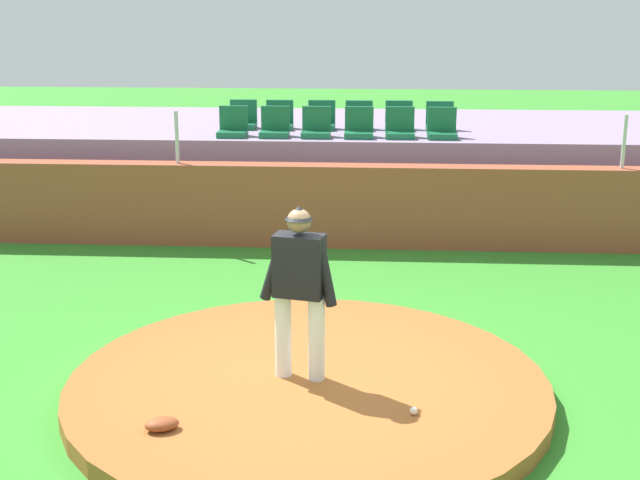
{
  "coord_description": "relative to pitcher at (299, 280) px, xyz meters",
  "views": [
    {
      "loc": [
        0.62,
        -7.98,
        3.86
      ],
      "look_at": [
        0.0,
        1.92,
        1.08
      ],
      "focal_mm": 49.16,
      "sensor_mm": 36.0,
      "label": 1
    }
  ],
  "objects": [
    {
      "name": "stadium_chair_8",
      "position": [
        -0.24,
        7.51,
        0.52
      ],
      "size": [
        0.48,
        0.44,
        0.5
      ],
      "rotation": [
        0.0,
        0.0,
        3.14
      ],
      "color": "#18663E",
      "rests_on": "bleacher_platform"
    },
    {
      "name": "bleacher_platform",
      "position": [
        0.08,
        8.28,
        -0.42
      ],
      "size": [
        15.95,
        4.39,
        1.57
      ],
      "primitive_type": "cube",
      "color": "#927D9E",
      "rests_on": "ground_plane"
    },
    {
      "name": "pitcher",
      "position": [
        0.0,
        0.0,
        0.0
      ],
      "size": [
        0.79,
        0.36,
        1.76
      ],
      "rotation": [
        0.0,
        0.0,
        -0.22
      ],
      "color": "white",
      "rests_on": "pitchers_mound"
    },
    {
      "name": "stadium_chair_6",
      "position": [
        -1.65,
        7.51,
        0.52
      ],
      "size": [
        0.48,
        0.44,
        0.5
      ],
      "rotation": [
        0.0,
        0.0,
        3.14
      ],
      "color": "#18663E",
      "rests_on": "bleacher_platform"
    },
    {
      "name": "ground_plane",
      "position": [
        0.08,
        -0.05,
        -1.2
      ],
      "size": [
        60.0,
        60.0,
        0.0
      ],
      "primitive_type": "plane",
      "color": "#368B2A"
    },
    {
      "name": "stadium_chair_5",
      "position": [
        1.83,
        6.62,
        0.52
      ],
      "size": [
        0.48,
        0.44,
        0.5
      ],
      "rotation": [
        0.0,
        0.0,
        3.14
      ],
      "color": "#18663E",
      "rests_on": "bleacher_platform"
    },
    {
      "name": "stadium_chair_2",
      "position": [
        -0.28,
        6.61,
        0.52
      ],
      "size": [
        0.48,
        0.44,
        0.5
      ],
      "rotation": [
        0.0,
        0.0,
        3.14
      ],
      "color": "#18663E",
      "rests_on": "bleacher_platform"
    },
    {
      "name": "pitchers_mound",
      "position": [
        0.08,
        -0.05,
        -1.11
      ],
      "size": [
        4.79,
        4.79,
        0.18
      ],
      "primitive_type": "cylinder",
      "color": "#A15B2A",
      "rests_on": "ground_plane"
    },
    {
      "name": "stadium_chair_1",
      "position": [
        -0.98,
        6.61,
        0.52
      ],
      "size": [
        0.48,
        0.44,
        0.5
      ],
      "rotation": [
        0.0,
        0.0,
        3.14
      ],
      "color": "#18663E",
      "rests_on": "bleacher_platform"
    },
    {
      "name": "stadium_chair_10",
      "position": [
        1.13,
        7.53,
        0.52
      ],
      "size": [
        0.48,
        0.44,
        0.5
      ],
      "rotation": [
        0.0,
        0.0,
        3.14
      ],
      "color": "#18663E",
      "rests_on": "bleacher_platform"
    },
    {
      "name": "stadium_chair_9",
      "position": [
        0.42,
        7.5,
        0.52
      ],
      "size": [
        0.48,
        0.44,
        0.5
      ],
      "rotation": [
        0.0,
        0.0,
        3.14
      ],
      "color": "#18663E",
      "rests_on": "bleacher_platform"
    },
    {
      "name": "stadium_chair_7",
      "position": [
        -0.99,
        7.49,
        0.52
      ],
      "size": [
        0.48,
        0.44,
        0.5
      ],
      "rotation": [
        0.0,
        0.0,
        3.14
      ],
      "color": "#18663E",
      "rests_on": "bleacher_platform"
    },
    {
      "name": "stadium_chair_11",
      "position": [
        1.85,
        7.48,
        0.52
      ],
      "size": [
        0.48,
        0.44,
        0.5
      ],
      "rotation": [
        0.0,
        0.0,
        3.14
      ],
      "color": "#18663E",
      "rests_on": "bleacher_platform"
    },
    {
      "name": "brick_barrier",
      "position": [
        0.08,
        5.44,
        -0.55
      ],
      "size": [
        16.69,
        0.4,
        1.31
      ],
      "primitive_type": "cube",
      "color": "#9D4B32",
      "rests_on": "ground_plane"
    },
    {
      "name": "baseball",
      "position": [
        1.1,
        -0.76,
        -0.98
      ],
      "size": [
        0.07,
        0.07,
        0.07
      ],
      "primitive_type": "sphere",
      "color": "white",
      "rests_on": "pitchers_mound"
    },
    {
      "name": "fence_post_left",
      "position": [
        -2.39,
        5.44,
        0.52
      ],
      "size": [
        0.06,
        0.06,
        0.82
      ],
      "primitive_type": "cylinder",
      "color": "silver",
      "rests_on": "brick_barrier"
    },
    {
      "name": "stadium_chair_3",
      "position": [
        0.44,
        6.61,
        0.52
      ],
      "size": [
        0.48,
        0.44,
        0.5
      ],
      "rotation": [
        0.0,
        0.0,
        3.14
      ],
      "color": "#18663E",
      "rests_on": "bleacher_platform"
    },
    {
      "name": "stadium_chair_0",
      "position": [
        -1.68,
        6.59,
        0.52
      ],
      "size": [
        0.48,
        0.44,
        0.5
      ],
      "rotation": [
        0.0,
        0.0,
        3.14
      ],
      "color": "#18663E",
      "rests_on": "bleacher_platform"
    },
    {
      "name": "fielding_glove",
      "position": [
        -1.11,
        -1.19,
        -0.96
      ],
      "size": [
        0.35,
        0.3,
        0.11
      ],
      "primitive_type": "ellipsoid",
      "rotation": [
        0.0,
        0.0,
        0.37
      ],
      "color": "brown",
      "rests_on": "pitchers_mound"
    },
    {
      "name": "fence_post_right",
      "position": [
        4.5,
        5.44,
        0.52
      ],
      "size": [
        0.06,
        0.06,
        0.82
      ],
      "primitive_type": "cylinder",
      "color": "silver",
      "rests_on": "brick_barrier"
    },
    {
      "name": "stadium_chair_4",
      "position": [
        1.13,
        6.63,
        0.52
      ],
      "size": [
        0.48,
        0.44,
        0.5
      ],
      "rotation": [
        0.0,
        0.0,
        3.14
      ],
      "color": "#18663E",
      "rests_on": "bleacher_platform"
    }
  ]
}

